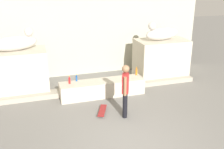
% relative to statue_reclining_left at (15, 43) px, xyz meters
% --- Properties ---
extents(ground_plane, '(40.00, 40.00, 0.00)m').
position_rel_statue_reclining_left_xyz_m(ground_plane, '(2.86, -4.27, -1.92)').
color(ground_plane, slate).
extents(facade_wall, '(10.43, 0.60, 5.44)m').
position_rel_statue_reclining_left_xyz_m(facade_wall, '(2.86, 1.64, 0.80)').
color(facade_wall, '#B6B4A1').
rests_on(facade_wall, ground_plane).
extents(pedestal_left, '(2.12, 1.27, 1.64)m').
position_rel_statue_reclining_left_xyz_m(pedestal_left, '(-0.04, -0.01, -1.10)').
color(pedestal_left, beige).
rests_on(pedestal_left, ground_plane).
extents(pedestal_right, '(2.12, 1.27, 1.64)m').
position_rel_statue_reclining_left_xyz_m(pedestal_right, '(5.75, -0.01, -1.10)').
color(pedestal_right, beige).
rests_on(pedestal_right, ground_plane).
extents(statue_reclining_left, '(1.69, 0.91, 0.78)m').
position_rel_statue_reclining_left_xyz_m(statue_reclining_left, '(0.00, 0.00, 0.00)').
color(statue_reclining_left, beige).
rests_on(statue_reclining_left, pedestal_left).
extents(statue_reclining_right, '(1.68, 0.87, 0.78)m').
position_rel_statue_reclining_left_xyz_m(statue_reclining_right, '(5.71, -0.02, 0.00)').
color(statue_reclining_right, beige).
rests_on(statue_reclining_right, pedestal_right).
extents(ledge_block, '(3.07, 0.69, 0.57)m').
position_rel_statue_reclining_left_xyz_m(ledge_block, '(2.86, -1.13, -1.64)').
color(ledge_block, beige).
rests_on(ledge_block, ground_plane).
extents(skater, '(0.32, 0.51, 1.67)m').
position_rel_statue_reclining_left_xyz_m(skater, '(3.12, -2.82, -1.00)').
color(skater, black).
rests_on(skater, ground_plane).
extents(skateboard, '(0.49, 0.82, 0.08)m').
position_rel_statue_reclining_left_xyz_m(skateboard, '(2.51, -2.39, -1.86)').
color(skateboard, maroon).
rests_on(skateboard, ground_plane).
extents(bottle_red, '(0.07, 0.07, 0.29)m').
position_rel_statue_reclining_left_xyz_m(bottle_red, '(1.69, -1.04, -1.23)').
color(bottle_red, red).
rests_on(bottle_red, ledge_block).
extents(bottle_clear, '(0.08, 0.08, 0.26)m').
position_rel_statue_reclining_left_xyz_m(bottle_clear, '(3.76, -0.86, -1.25)').
color(bottle_clear, silver).
rests_on(bottle_clear, ledge_block).
extents(bottle_blue, '(0.06, 0.06, 0.26)m').
position_rel_statue_reclining_left_xyz_m(bottle_blue, '(1.97, -0.86, -1.25)').
color(bottle_blue, '#194C99').
rests_on(bottle_blue, ledge_block).
extents(bottle_orange, '(0.07, 0.07, 0.32)m').
position_rel_statue_reclining_left_xyz_m(bottle_orange, '(4.26, -0.92, -1.22)').
color(bottle_orange, orange).
rests_on(bottle_orange, ledge_block).
extents(stair_step, '(7.90, 0.50, 0.18)m').
position_rel_statue_reclining_left_xyz_m(stair_step, '(2.86, -0.66, -1.83)').
color(stair_step, '#A9A08F').
rests_on(stair_step, ground_plane).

